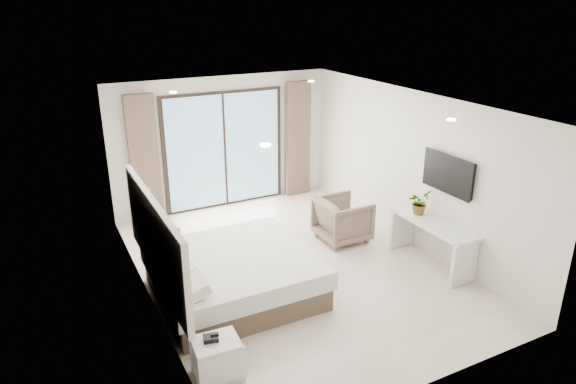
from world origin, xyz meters
name	(u,v)px	position (x,y,z in m)	size (l,w,h in m)	color
ground	(294,267)	(0.00, 0.00, 0.00)	(6.20, 6.20, 0.00)	beige
room_shell	(263,165)	(-0.20, 0.70, 1.58)	(4.62, 6.22, 2.72)	silver
bed	(233,275)	(-1.19, -0.33, 0.33)	(2.24, 2.14, 0.77)	brown
nightstand	(217,359)	(-1.99, -1.88, 0.24)	(0.55, 0.46, 0.48)	silver
phone	(211,338)	(-2.04, -1.84, 0.51)	(0.17, 0.13, 0.06)	black
console_desk	(432,233)	(2.04, -0.93, 0.56)	(0.51, 1.62, 0.77)	silver
plant	(419,205)	(2.04, -0.57, 0.93)	(0.36, 0.40, 0.31)	#33662D
armchair	(343,217)	(1.26, 0.51, 0.43)	(0.84, 0.79, 0.87)	#8D775C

